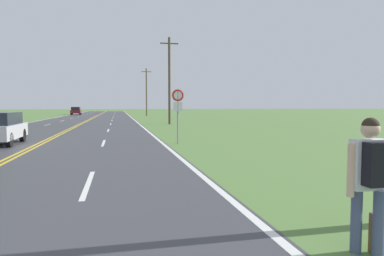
{
  "coord_description": "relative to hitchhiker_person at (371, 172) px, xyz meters",
  "views": [
    {
      "loc": [
        3.66,
        -0.71,
        1.83
      ],
      "look_at": [
        6.13,
        10.64,
        1.08
      ],
      "focal_mm": 32.0,
      "sensor_mm": 36.0,
      "label": 1
    }
  ],
  "objects": [
    {
      "name": "hitchhiker_person",
      "position": [
        0.0,
        0.0,
        0.0
      ],
      "size": [
        0.57,
        0.42,
        1.69
      ],
      "rotation": [
        0.0,
        0.0,
        1.54
      ],
      "color": "#475175",
      "rests_on": "ground"
    },
    {
      "name": "utility_pole_midground",
      "position": [
        2.12,
        30.35,
        3.41
      ],
      "size": [
        1.8,
        0.24,
        8.58
      ],
      "color": "brown",
      "rests_on": "ground"
    },
    {
      "name": "utility_pole_far",
      "position": [
        2.28,
        59.81,
        3.46
      ],
      "size": [
        1.8,
        0.24,
        8.67
      ],
      "color": "brown",
      "rests_on": "ground"
    },
    {
      "name": "traffic_sign",
      "position": [
        -0.14,
        12.63,
        0.96
      ],
      "size": [
        0.6,
        0.1,
        2.64
      ],
      "color": "gray",
      "rests_on": "ground"
    },
    {
      "name": "car_maroon_suv_mid_near",
      "position": [
        -11.39,
        71.01,
        -0.17
      ],
      "size": [
        1.99,
        3.94,
        1.62
      ],
      "rotation": [
        0.0,
        0.0,
        1.59
      ],
      "color": "black",
      "rests_on": "ground"
    }
  ]
}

